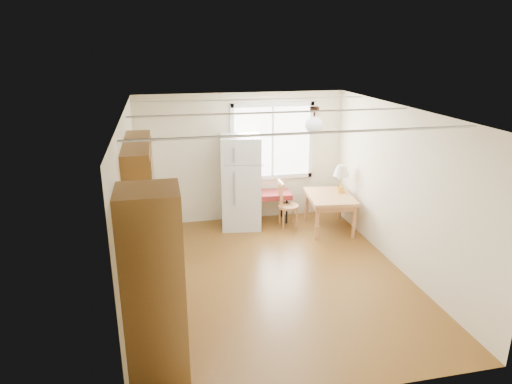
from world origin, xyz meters
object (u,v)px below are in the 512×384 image
object	(u,v)px
bench	(257,196)
chair	(284,201)
refrigerator	(241,182)
dining_table	(330,200)

from	to	relation	value
bench	chair	size ratio (longest dim) A/B	1.51
refrigerator	dining_table	world-z (taller)	refrigerator
bench	dining_table	distance (m)	1.41
bench	chair	distance (m)	0.56
refrigerator	chair	distance (m)	0.91
bench	dining_table	world-z (taller)	dining_table
dining_table	chair	world-z (taller)	chair
refrigerator	dining_table	xyz separation A→B (m)	(1.60, -0.52, -0.31)
refrigerator	chair	world-z (taller)	refrigerator
refrigerator	bench	bearing A→B (deg)	24.43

